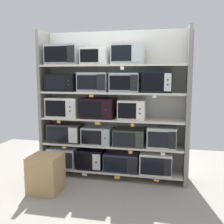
{
  "coord_description": "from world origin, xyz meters",
  "views": [
    {
      "loc": [
        0.93,
        -4.16,
        1.69
      ],
      "look_at": [
        0.0,
        0.0,
        1.09
      ],
      "focal_mm": 43.07,
      "sensor_mm": 36.0,
      "label": 1
    }
  ],
  "objects_px": {
    "microwave_10": "(132,110)",
    "microwave_14": "(157,82)",
    "microwave_6": "(130,137)",
    "microwave_16": "(95,56)",
    "microwave_5": "(98,135)",
    "microwave_17": "(128,54)",
    "microwave_13": "(125,82)",
    "shipping_carton": "(46,173)",
    "microwave_2": "(122,161)",
    "microwave_12": "(94,82)",
    "microwave_8": "(64,107)",
    "microwave_3": "(156,162)",
    "microwave_11": "(63,82)",
    "microwave_15": "(63,55)",
    "microwave_0": "(64,156)",
    "microwave_4": "(66,132)",
    "microwave_1": "(91,158)",
    "microwave_9": "(99,108)",
    "microwave_7": "(162,137)"
  },
  "relations": [
    {
      "from": "microwave_10",
      "to": "microwave_13",
      "type": "height_order",
      "value": "microwave_13"
    },
    {
      "from": "microwave_0",
      "to": "microwave_16",
      "type": "distance_m",
      "value": 1.77
    },
    {
      "from": "microwave_5",
      "to": "microwave_12",
      "type": "height_order",
      "value": "microwave_12"
    },
    {
      "from": "microwave_17",
      "to": "microwave_13",
      "type": "bearing_deg",
      "value": -179.87
    },
    {
      "from": "microwave_6",
      "to": "microwave_14",
      "type": "distance_m",
      "value": 0.97
    },
    {
      "from": "microwave_13",
      "to": "shipping_carton",
      "type": "xyz_separation_m",
      "value": [
        -1.03,
        -0.73,
        -1.3
      ]
    },
    {
      "from": "microwave_5",
      "to": "microwave_8",
      "type": "relative_size",
      "value": 0.91
    },
    {
      "from": "microwave_9",
      "to": "microwave_15",
      "type": "height_order",
      "value": "microwave_15"
    },
    {
      "from": "microwave_11",
      "to": "microwave_17",
      "type": "height_order",
      "value": "microwave_17"
    },
    {
      "from": "microwave_10",
      "to": "microwave_6",
      "type": "bearing_deg",
      "value": -179.83
    },
    {
      "from": "microwave_5",
      "to": "microwave_17",
      "type": "bearing_deg",
      "value": 0.05
    },
    {
      "from": "microwave_10",
      "to": "microwave_17",
      "type": "distance_m",
      "value": 0.86
    },
    {
      "from": "microwave_5",
      "to": "microwave_14",
      "type": "distance_m",
      "value": 1.29
    },
    {
      "from": "microwave_2",
      "to": "shipping_carton",
      "type": "bearing_deg",
      "value": -143.33
    },
    {
      "from": "microwave_2",
      "to": "microwave_10",
      "type": "distance_m",
      "value": 0.87
    },
    {
      "from": "microwave_0",
      "to": "microwave_2",
      "type": "height_order",
      "value": "microwave_0"
    },
    {
      "from": "microwave_0",
      "to": "microwave_11",
      "type": "height_order",
      "value": "microwave_11"
    },
    {
      "from": "microwave_7",
      "to": "microwave_12",
      "type": "xyz_separation_m",
      "value": [
        -1.1,
        0.0,
        0.84
      ]
    },
    {
      "from": "microwave_6",
      "to": "microwave_16",
      "type": "relative_size",
      "value": 1.16
    },
    {
      "from": "microwave_5",
      "to": "microwave_7",
      "type": "xyz_separation_m",
      "value": [
        1.04,
        0.0,
        0.02
      ]
    },
    {
      "from": "microwave_4",
      "to": "microwave_14",
      "type": "xyz_separation_m",
      "value": [
        1.51,
        0.0,
        0.86
      ]
    },
    {
      "from": "microwave_9",
      "to": "shipping_carton",
      "type": "relative_size",
      "value": 0.98
    },
    {
      "from": "microwave_12",
      "to": "microwave_17",
      "type": "bearing_deg",
      "value": 0.0
    },
    {
      "from": "microwave_5",
      "to": "shipping_carton",
      "type": "xyz_separation_m",
      "value": [
        -0.58,
        -0.73,
        -0.43
      ]
    },
    {
      "from": "microwave_12",
      "to": "microwave_8",
      "type": "bearing_deg",
      "value": -179.96
    },
    {
      "from": "microwave_1",
      "to": "microwave_9",
      "type": "height_order",
      "value": "microwave_9"
    },
    {
      "from": "microwave_15",
      "to": "microwave_13",
      "type": "bearing_deg",
      "value": 0.01
    },
    {
      "from": "microwave_0",
      "to": "microwave_15",
      "type": "bearing_deg",
      "value": 0.29
    },
    {
      "from": "microwave_6",
      "to": "shipping_carton",
      "type": "distance_m",
      "value": 1.4
    },
    {
      "from": "microwave_6",
      "to": "microwave_8",
      "type": "xyz_separation_m",
      "value": [
        -1.1,
        0.0,
        0.45
      ]
    },
    {
      "from": "microwave_10",
      "to": "microwave_13",
      "type": "bearing_deg",
      "value": 179.87
    },
    {
      "from": "microwave_4",
      "to": "microwave_0",
      "type": "bearing_deg",
      "value": 179.9
    },
    {
      "from": "microwave_14",
      "to": "microwave_5",
      "type": "bearing_deg",
      "value": -179.99
    },
    {
      "from": "microwave_8",
      "to": "microwave_14",
      "type": "xyz_separation_m",
      "value": [
        1.52,
        0.0,
        0.43
      ]
    },
    {
      "from": "microwave_5",
      "to": "microwave_10",
      "type": "distance_m",
      "value": 0.71
    },
    {
      "from": "microwave_3",
      "to": "microwave_8",
      "type": "xyz_separation_m",
      "value": [
        -1.53,
        0.0,
        0.84
      ]
    },
    {
      "from": "microwave_13",
      "to": "shipping_carton",
      "type": "distance_m",
      "value": 1.81
    },
    {
      "from": "microwave_11",
      "to": "microwave_15",
      "type": "relative_size",
      "value": 0.93
    },
    {
      "from": "microwave_5",
      "to": "microwave_14",
      "type": "bearing_deg",
      "value": 0.01
    },
    {
      "from": "microwave_5",
      "to": "microwave_8",
      "type": "height_order",
      "value": "microwave_8"
    },
    {
      "from": "microwave_5",
      "to": "microwave_15",
      "type": "xyz_separation_m",
      "value": [
        -0.57,
        0.0,
        1.3
      ]
    },
    {
      "from": "microwave_2",
      "to": "microwave_4",
      "type": "bearing_deg",
      "value": -180.0
    },
    {
      "from": "microwave_7",
      "to": "microwave_5",
      "type": "bearing_deg",
      "value": -179.98
    },
    {
      "from": "microwave_8",
      "to": "microwave_10",
      "type": "xyz_separation_m",
      "value": [
        1.14,
        0.0,
        -0.01
      ]
    },
    {
      "from": "microwave_5",
      "to": "microwave_14",
      "type": "height_order",
      "value": "microwave_14"
    },
    {
      "from": "shipping_carton",
      "to": "microwave_1",
      "type": "bearing_deg",
      "value": 57.81
    },
    {
      "from": "microwave_7",
      "to": "microwave_12",
      "type": "bearing_deg",
      "value": 180.0
    },
    {
      "from": "microwave_8",
      "to": "shipping_carton",
      "type": "distance_m",
      "value": 1.15
    },
    {
      "from": "microwave_10",
      "to": "microwave_14",
      "type": "relative_size",
      "value": 0.95
    },
    {
      "from": "microwave_1",
      "to": "microwave_7",
      "type": "bearing_deg",
      "value": 0.0
    }
  ]
}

